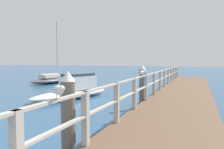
{
  "coord_description": "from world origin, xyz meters",
  "views": [
    {
      "loc": [
        0.73,
        0.56,
        2.14
      ],
      "look_at": [
        -2.15,
        7.72,
        1.64
      ],
      "focal_mm": 34.97,
      "sensor_mm": 36.0,
      "label": 1
    }
  ],
  "objects_px": {
    "boat_2": "(74,90)",
    "boat_4": "(55,79)",
    "seagull_foreground": "(59,90)",
    "seagull_background": "(142,72)",
    "dock_piling_near": "(68,120)",
    "dock_piling_far": "(142,86)"
  },
  "relations": [
    {
      "from": "dock_piling_near",
      "to": "boat_2",
      "type": "xyz_separation_m",
      "value": [
        -4.28,
        7.08,
        -0.52
      ]
    },
    {
      "from": "dock_piling_far",
      "to": "boat_2",
      "type": "xyz_separation_m",
      "value": [
        -4.28,
        1.17,
        -0.52
      ]
    },
    {
      "from": "boat_2",
      "to": "dock_piling_near",
      "type": "bearing_deg",
      "value": -40.2
    },
    {
      "from": "seagull_foreground",
      "to": "seagull_background",
      "type": "distance_m",
      "value": 5.16
    },
    {
      "from": "seagull_background",
      "to": "dock_piling_near",
      "type": "bearing_deg",
      "value": -72.54
    },
    {
      "from": "dock_piling_near",
      "to": "seagull_foreground",
      "type": "relative_size",
      "value": 4.9
    },
    {
      "from": "seagull_foreground",
      "to": "boat_2",
      "type": "relative_size",
      "value": 0.07
    },
    {
      "from": "seagull_foreground",
      "to": "dock_piling_near",
      "type": "bearing_deg",
      "value": -115.43
    },
    {
      "from": "boat_2",
      "to": "boat_4",
      "type": "height_order",
      "value": "boat_4"
    },
    {
      "from": "seagull_background",
      "to": "dock_piling_far",
      "type": "bearing_deg",
      "value": 126.09
    },
    {
      "from": "dock_piling_far",
      "to": "boat_2",
      "type": "height_order",
      "value": "dock_piling_far"
    },
    {
      "from": "seagull_foreground",
      "to": "seagull_background",
      "type": "height_order",
      "value": "same"
    },
    {
      "from": "seagull_background",
      "to": "boat_4",
      "type": "bearing_deg",
      "value": 161.8
    },
    {
      "from": "seagull_foreground",
      "to": "seagull_background",
      "type": "bearing_deg",
      "value": -140.24
    },
    {
      "from": "dock_piling_near",
      "to": "seagull_background",
      "type": "xyz_separation_m",
      "value": [
        0.38,
        4.33,
        0.72
      ]
    },
    {
      "from": "dock_piling_far",
      "to": "seagull_background",
      "type": "height_order",
      "value": "dock_piling_far"
    },
    {
      "from": "boat_2",
      "to": "boat_4",
      "type": "xyz_separation_m",
      "value": [
        -6.15,
        6.55,
        -0.12
      ]
    },
    {
      "from": "dock_piling_far",
      "to": "seagull_foreground",
      "type": "relative_size",
      "value": 4.9
    },
    {
      "from": "seagull_foreground",
      "to": "boat_4",
      "type": "distance_m",
      "value": 18.12
    },
    {
      "from": "boat_2",
      "to": "boat_4",
      "type": "distance_m",
      "value": 8.98
    },
    {
      "from": "dock_piling_far",
      "to": "seagull_background",
      "type": "xyz_separation_m",
      "value": [
        0.38,
        -1.59,
        0.72
      ]
    },
    {
      "from": "dock_piling_near",
      "to": "boat_4",
      "type": "xyz_separation_m",
      "value": [
        -10.43,
        13.63,
        -0.64
      ]
    }
  ]
}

